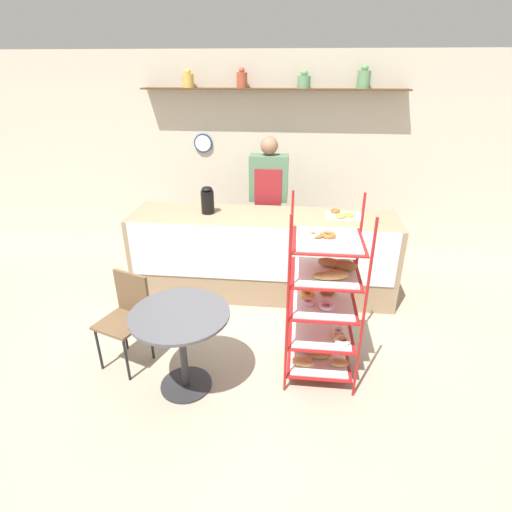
% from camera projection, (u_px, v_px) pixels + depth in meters
% --- Properties ---
extents(ground_plane, '(14.00, 14.00, 0.00)m').
position_uv_depth(ground_plane, '(252.00, 351.00, 3.87)').
color(ground_plane, gray).
extents(back_wall, '(10.00, 0.30, 2.70)m').
position_uv_depth(back_wall, '(272.00, 155.00, 5.58)').
color(back_wall, beige).
rests_on(back_wall, ground_plane).
extents(display_counter, '(3.02, 0.76, 0.98)m').
position_uv_depth(display_counter, '(263.00, 255.00, 4.70)').
color(display_counter, '#937A5B').
rests_on(display_counter, ground_plane).
extents(pastry_rack, '(0.60, 0.60, 1.59)m').
position_uv_depth(pastry_rack, '(324.00, 304.00, 3.33)').
color(pastry_rack, '#A51919').
rests_on(pastry_rack, ground_plane).
extents(person_worker, '(0.47, 0.23, 1.75)m').
position_uv_depth(person_worker, '(268.00, 201.00, 5.03)').
color(person_worker, '#282833').
rests_on(person_worker, ground_plane).
extents(cafe_table, '(0.80, 0.80, 0.75)m').
position_uv_depth(cafe_table, '(181.00, 332.00, 3.21)').
color(cafe_table, '#262628').
rests_on(cafe_table, ground_plane).
extents(cafe_chair, '(0.49, 0.49, 0.87)m').
position_uv_depth(cafe_chair, '(127.00, 311.00, 3.55)').
color(cafe_chair, black).
rests_on(cafe_chair, ground_plane).
extents(coffee_carafe, '(0.15, 0.15, 0.31)m').
position_uv_depth(coffee_carafe, '(207.00, 200.00, 4.51)').
color(coffee_carafe, black).
rests_on(coffee_carafe, display_counter).
extents(donut_tray_counter, '(0.39, 0.28, 0.05)m').
position_uv_depth(donut_tray_counter, '(343.00, 215.00, 4.47)').
color(donut_tray_counter, silver).
rests_on(donut_tray_counter, display_counter).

